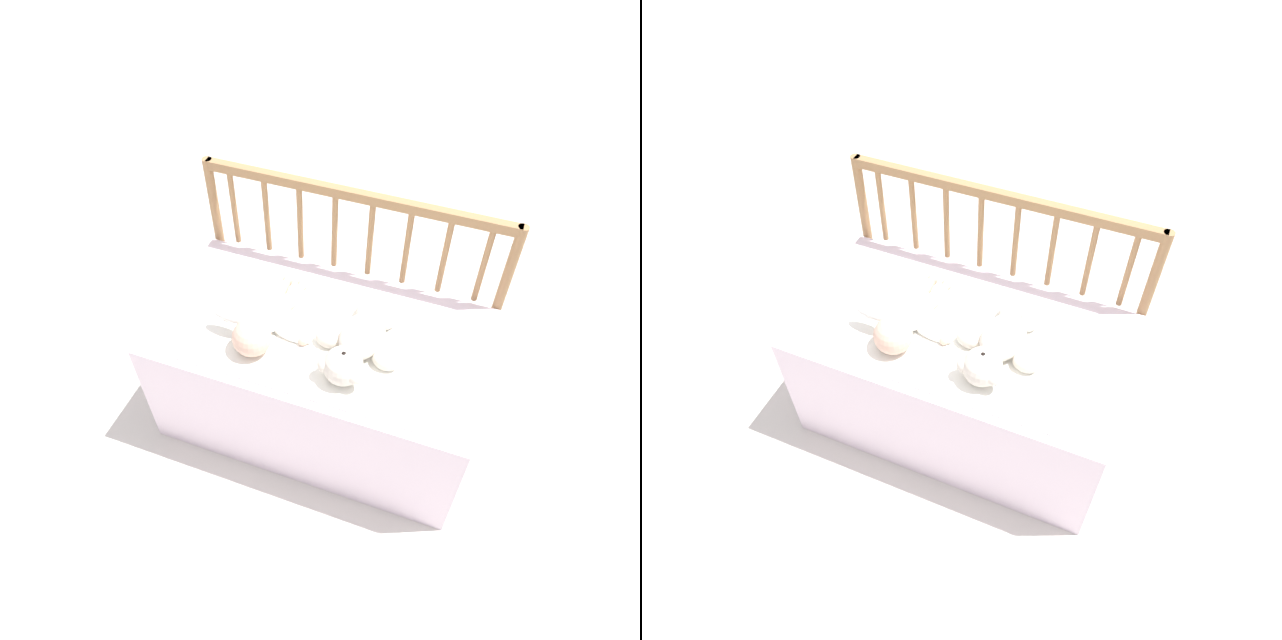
# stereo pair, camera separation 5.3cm
# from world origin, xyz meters

# --- Properties ---
(ground_plane) EXTENTS (12.00, 12.00, 0.00)m
(ground_plane) POSITION_xyz_m (0.00, 0.00, 0.00)
(ground_plane) COLOR silver
(crib_mattress) EXTENTS (1.13, 0.61, 0.52)m
(crib_mattress) POSITION_xyz_m (0.00, 0.00, 0.26)
(crib_mattress) COLOR silver
(crib_mattress) RESTS_ON ground_plane
(crib_rail) EXTENTS (1.13, 0.04, 0.87)m
(crib_rail) POSITION_xyz_m (0.00, 0.33, 0.61)
(crib_rail) COLOR #997047
(crib_rail) RESTS_ON ground_plane
(blanket) EXTENTS (0.83, 0.52, 0.01)m
(blanket) POSITION_xyz_m (-0.02, -0.02, 0.52)
(blanket) COLOR white
(blanket) RESTS_ON crib_mattress
(teddy_bear) EXTENTS (0.30, 0.39, 0.13)m
(teddy_bear) POSITION_xyz_m (0.15, -0.06, 0.57)
(teddy_bear) COLOR silver
(teddy_bear) RESTS_ON crib_mattress
(baby) EXTENTS (0.34, 0.41, 0.13)m
(baby) POSITION_xyz_m (-0.17, -0.06, 0.57)
(baby) COLOR white
(baby) RESTS_ON crib_mattress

